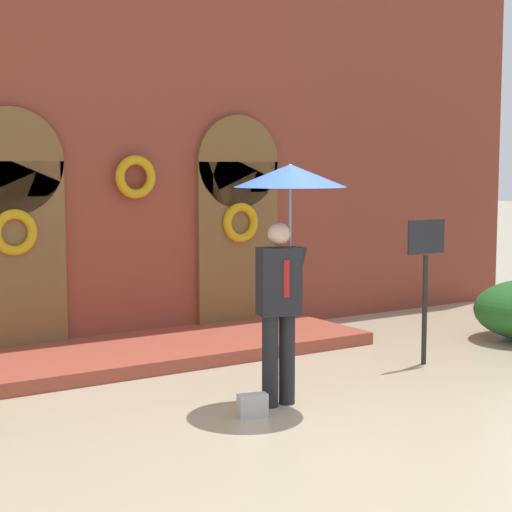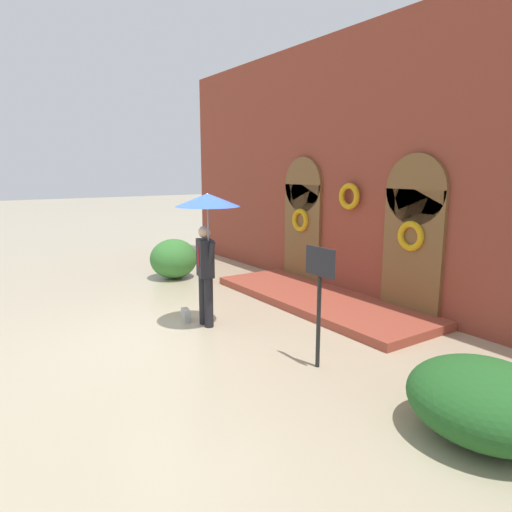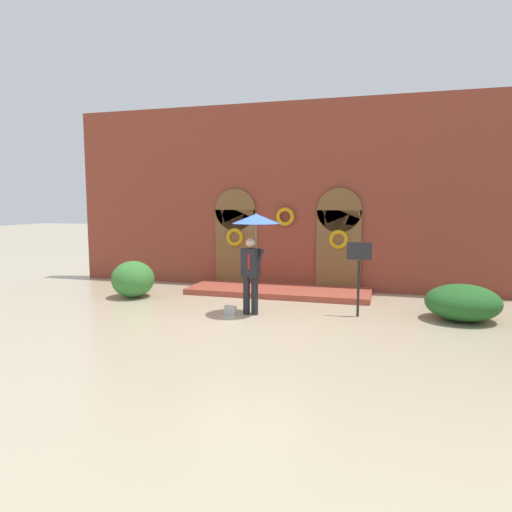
# 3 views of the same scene
# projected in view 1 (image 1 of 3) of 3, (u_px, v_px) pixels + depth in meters

# --- Properties ---
(ground_plane) EXTENTS (80.00, 80.00, 0.00)m
(ground_plane) POSITION_uv_depth(u_px,v_px,m) (313.00, 415.00, 8.06)
(ground_plane) COLOR tan
(building_facade) EXTENTS (14.00, 2.30, 5.60)m
(building_facade) POSITION_uv_depth(u_px,v_px,m) (125.00, 140.00, 11.24)
(building_facade) COLOR brown
(building_facade) RESTS_ON ground
(person_with_umbrella) EXTENTS (1.10, 1.10, 2.36)m
(person_with_umbrella) POSITION_uv_depth(u_px,v_px,m) (287.00, 211.00, 8.27)
(person_with_umbrella) COLOR black
(person_with_umbrella) RESTS_ON ground
(handbag) EXTENTS (0.30, 0.18, 0.22)m
(handbag) POSITION_uv_depth(u_px,v_px,m) (253.00, 406.00, 8.00)
(handbag) COLOR #B7B7B2
(handbag) RESTS_ON ground
(sign_post) EXTENTS (0.56, 0.06, 1.72)m
(sign_post) POSITION_uv_depth(u_px,v_px,m) (426.00, 267.00, 10.03)
(sign_post) COLOR black
(sign_post) RESTS_ON ground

